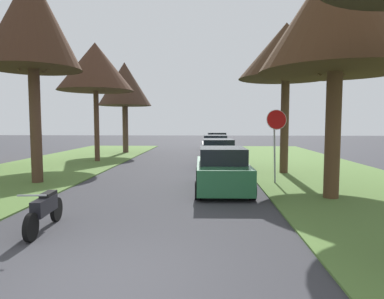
{
  "coord_description": "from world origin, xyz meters",
  "views": [
    {
      "loc": [
        1.6,
        -4.83,
        2.47
      ],
      "look_at": [
        1.0,
        7.82,
        1.45
      ],
      "focal_mm": 31.41,
      "sensor_mm": 36.0,
      "label": 1
    }
  ],
  "objects_px": {
    "street_tree_left_mid_b": "(95,67)",
    "street_tree_left_far": "(125,85)",
    "parked_motorcycle": "(45,209)",
    "parked_sedan_black": "(217,142)",
    "street_tree_right_mid_a": "(337,13)",
    "parked_sedan_white": "(215,147)",
    "street_tree_right_mid_b": "(286,52)",
    "parked_sedan_green": "(222,170)",
    "street_tree_left_mid_a": "(32,21)",
    "stop_sign_far": "(276,130)",
    "parked_sedan_navy": "(218,154)"
  },
  "relations": [
    {
      "from": "street_tree_left_mid_b",
      "to": "street_tree_left_far",
      "type": "relative_size",
      "value": 1.02
    },
    {
      "from": "parked_motorcycle",
      "to": "parked_sedan_black",
      "type": "bearing_deg",
      "value": 79.09
    },
    {
      "from": "street_tree_right_mid_a",
      "to": "parked_motorcycle",
      "type": "distance_m",
      "value": 10.04
    },
    {
      "from": "street_tree_right_mid_a",
      "to": "parked_sedan_white",
      "type": "relative_size",
      "value": 1.74
    },
    {
      "from": "parked_motorcycle",
      "to": "parked_sedan_white",
      "type": "bearing_deg",
      "value": 75.96
    },
    {
      "from": "street_tree_right_mid_b",
      "to": "parked_sedan_green",
      "type": "bearing_deg",
      "value": -127.67
    },
    {
      "from": "street_tree_right_mid_a",
      "to": "street_tree_left_mid_b",
      "type": "bearing_deg",
      "value": 137.89
    },
    {
      "from": "street_tree_left_mid_b",
      "to": "parked_motorcycle",
      "type": "bearing_deg",
      "value": -76.37
    },
    {
      "from": "street_tree_left_mid_a",
      "to": "parked_sedan_black",
      "type": "height_order",
      "value": "street_tree_left_mid_a"
    },
    {
      "from": "stop_sign_far",
      "to": "street_tree_right_mid_a",
      "type": "xyz_separation_m",
      "value": [
        1.26,
        -2.67,
        3.69
      ]
    },
    {
      "from": "street_tree_right_mid_a",
      "to": "parked_sedan_navy",
      "type": "bearing_deg",
      "value": 114.35
    },
    {
      "from": "parked_sedan_navy",
      "to": "parked_motorcycle",
      "type": "xyz_separation_m",
      "value": [
        -4.29,
        -11.08,
        -0.24
      ]
    },
    {
      "from": "street_tree_left_mid_a",
      "to": "parked_sedan_green",
      "type": "distance_m",
      "value": 9.46
    },
    {
      "from": "street_tree_right_mid_b",
      "to": "street_tree_left_far",
      "type": "distance_m",
      "value": 14.86
    },
    {
      "from": "stop_sign_far",
      "to": "parked_sedan_white",
      "type": "distance_m",
      "value": 11.09
    },
    {
      "from": "parked_sedan_green",
      "to": "parked_motorcycle",
      "type": "distance_m",
      "value": 6.47
    },
    {
      "from": "street_tree_right_mid_a",
      "to": "street_tree_right_mid_b",
      "type": "height_order",
      "value": "street_tree_right_mid_a"
    },
    {
      "from": "parked_sedan_navy",
      "to": "parked_sedan_white",
      "type": "bearing_deg",
      "value": 90.49
    },
    {
      "from": "stop_sign_far",
      "to": "parked_sedan_white",
      "type": "relative_size",
      "value": 0.66
    },
    {
      "from": "street_tree_left_mid_a",
      "to": "parked_sedan_green",
      "type": "xyz_separation_m",
      "value": [
        7.46,
        -0.97,
        -5.73
      ]
    },
    {
      "from": "stop_sign_far",
      "to": "parked_sedan_black",
      "type": "relative_size",
      "value": 0.66
    },
    {
      "from": "street_tree_left_mid_a",
      "to": "parked_sedan_black",
      "type": "distance_m",
      "value": 20.12
    },
    {
      "from": "street_tree_right_mid_b",
      "to": "parked_motorcycle",
      "type": "height_order",
      "value": "street_tree_right_mid_b"
    },
    {
      "from": "stop_sign_far",
      "to": "street_tree_left_mid_b",
      "type": "height_order",
      "value": "street_tree_left_mid_b"
    },
    {
      "from": "stop_sign_far",
      "to": "parked_motorcycle",
      "type": "xyz_separation_m",
      "value": [
        -6.45,
        -6.18,
        -1.69
      ]
    },
    {
      "from": "street_tree_left_mid_b",
      "to": "parked_motorcycle",
      "type": "xyz_separation_m",
      "value": [
        3.26,
        -13.43,
        -5.42
      ]
    },
    {
      "from": "street_tree_left_mid_b",
      "to": "parked_sedan_black",
      "type": "relative_size",
      "value": 1.66
    },
    {
      "from": "street_tree_left_far",
      "to": "parked_sedan_navy",
      "type": "height_order",
      "value": "street_tree_left_far"
    },
    {
      "from": "stop_sign_far",
      "to": "parked_motorcycle",
      "type": "relative_size",
      "value": 1.44
    },
    {
      "from": "street_tree_left_far",
      "to": "parked_sedan_black",
      "type": "relative_size",
      "value": 1.63
    },
    {
      "from": "street_tree_right_mid_a",
      "to": "parked_sedan_navy",
      "type": "distance_m",
      "value": 9.77
    },
    {
      "from": "street_tree_right_mid_a",
      "to": "stop_sign_far",
      "type": "bearing_deg",
      "value": 115.34
    },
    {
      "from": "parked_sedan_green",
      "to": "parked_sedan_black",
      "type": "distance_m",
      "value": 18.64
    },
    {
      "from": "street_tree_left_far",
      "to": "parked_motorcycle",
      "type": "bearing_deg",
      "value": -81.4
    },
    {
      "from": "street_tree_right_mid_b",
      "to": "street_tree_left_mid_a",
      "type": "relative_size",
      "value": 0.85
    },
    {
      "from": "stop_sign_far",
      "to": "parked_sedan_green",
      "type": "relative_size",
      "value": 0.66
    },
    {
      "from": "street_tree_right_mid_b",
      "to": "parked_motorcycle",
      "type": "distance_m",
      "value": 12.8
    },
    {
      "from": "street_tree_left_far",
      "to": "parked_sedan_black",
      "type": "bearing_deg",
      "value": 27.6
    },
    {
      "from": "stop_sign_far",
      "to": "parked_sedan_black",
      "type": "height_order",
      "value": "stop_sign_far"
    },
    {
      "from": "street_tree_left_mid_a",
      "to": "parked_sedan_white",
      "type": "height_order",
      "value": "street_tree_left_mid_a"
    },
    {
      "from": "parked_sedan_green",
      "to": "parked_sedan_white",
      "type": "bearing_deg",
      "value": 90.05
    },
    {
      "from": "parked_sedan_white",
      "to": "parked_sedan_black",
      "type": "bearing_deg",
      "value": 87.47
    },
    {
      "from": "street_tree_left_far",
      "to": "parked_motorcycle",
      "type": "height_order",
      "value": "street_tree_left_far"
    },
    {
      "from": "street_tree_left_mid_b",
      "to": "street_tree_left_far",
      "type": "height_order",
      "value": "street_tree_left_mid_b"
    },
    {
      "from": "street_tree_right_mid_a",
      "to": "street_tree_left_mid_a",
      "type": "height_order",
      "value": "street_tree_left_mid_a"
    },
    {
      "from": "street_tree_left_mid_b",
      "to": "parked_sedan_white",
      "type": "bearing_deg",
      "value": 25.16
    },
    {
      "from": "parked_sedan_green",
      "to": "parked_sedan_black",
      "type": "bearing_deg",
      "value": 89.14
    },
    {
      "from": "parked_sedan_green",
      "to": "parked_motorcycle",
      "type": "bearing_deg",
      "value": -131.14
    },
    {
      "from": "parked_sedan_navy",
      "to": "parked_motorcycle",
      "type": "height_order",
      "value": "parked_sedan_navy"
    },
    {
      "from": "street_tree_left_mid_b",
      "to": "parked_sedan_navy",
      "type": "bearing_deg",
      "value": -17.32
    }
  ]
}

